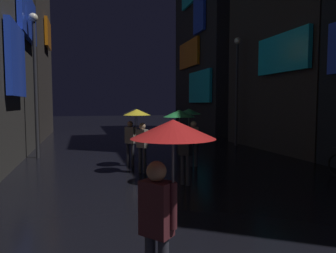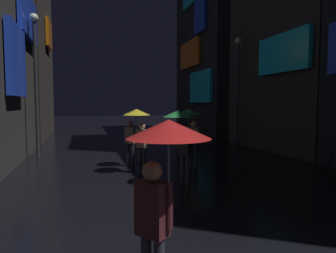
# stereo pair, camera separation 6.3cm
# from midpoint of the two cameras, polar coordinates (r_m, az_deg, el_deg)

# --- Properties ---
(building_right_far) EXTENTS (4.25, 8.92, 14.08)m
(building_right_far) POSITION_cam_midpoint_polar(r_m,az_deg,el_deg) (25.71, 8.88, 14.87)
(building_right_far) COLOR #232328
(building_right_far) RESTS_ON ground
(pedestrian_foreground_right_green) EXTENTS (0.90, 0.90, 2.12)m
(pedestrian_foreground_right_green) POSITION_cam_midpoint_polar(r_m,az_deg,el_deg) (10.87, 4.12, 1.03)
(pedestrian_foreground_right_green) COLOR #2D2D38
(pedestrian_foreground_right_green) RESTS_ON ground
(pedestrian_midstreet_left_yellow) EXTENTS (0.90, 0.90, 2.12)m
(pedestrian_midstreet_left_yellow) POSITION_cam_midpoint_polar(r_m,az_deg,el_deg) (9.92, -5.80, 0.71)
(pedestrian_midstreet_left_yellow) COLOR #2D2D38
(pedestrian_midstreet_left_yellow) RESTS_ON ground
(pedestrian_near_crossing_black) EXTENTS (0.90, 0.90, 2.12)m
(pedestrian_near_crossing_black) POSITION_cam_midpoint_polar(r_m,az_deg,el_deg) (11.01, -6.76, 1.05)
(pedestrian_near_crossing_black) COLOR #2D2D38
(pedestrian_near_crossing_black) RESTS_ON ground
(pedestrian_midstreet_centre_green) EXTENTS (0.90, 0.90, 2.12)m
(pedestrian_midstreet_centre_green) POSITION_cam_midpoint_polar(r_m,az_deg,el_deg) (8.39, 2.33, 0.09)
(pedestrian_midstreet_centre_green) COLOR #2D2D38
(pedestrian_midstreet_centre_green) RESTS_ON ground
(pedestrian_far_right_red) EXTENTS (0.90, 0.90, 2.12)m
(pedestrian_far_right_red) POSITION_cam_midpoint_polar(r_m,az_deg,el_deg) (3.19, -0.65, -6.75)
(pedestrian_far_right_red) COLOR #2D2D38
(pedestrian_far_right_red) RESTS_ON ground
(streetlamp_left_far) EXTENTS (0.36, 0.36, 6.01)m
(streetlamp_left_far) POSITION_cam_midpoint_polar(r_m,az_deg,el_deg) (13.82, -24.13, 9.86)
(streetlamp_left_far) COLOR #2D2D33
(streetlamp_left_far) RESTS_ON ground
(streetlamp_right_far) EXTENTS (0.36, 0.36, 5.88)m
(streetlamp_right_far) POSITION_cam_midpoint_polar(r_m,az_deg,el_deg) (16.91, 12.88, 8.79)
(streetlamp_right_far) COLOR #2D2D33
(streetlamp_right_far) RESTS_ON ground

